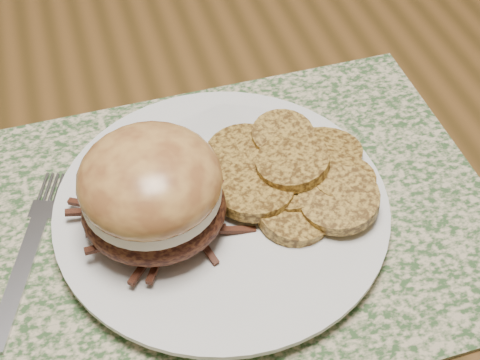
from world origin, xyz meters
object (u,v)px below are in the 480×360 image
(dining_table, at_px, (232,87))
(dinner_plate, at_px, (222,208))
(pork_sandwich, at_px, (152,192))
(fork, at_px, (28,253))

(dining_table, height_order, dinner_plate, dinner_plate)
(dining_table, bearing_deg, dinner_plate, -108.03)
(dining_table, distance_m, dinner_plate, 0.28)
(pork_sandwich, height_order, fork, pork_sandwich)
(dinner_plate, xyz_separation_m, pork_sandwich, (-0.06, -0.01, 0.05))
(dining_table, xyz_separation_m, fork, (-0.24, -0.24, 0.09))
(dining_table, distance_m, fork, 0.35)
(dinner_plate, height_order, pork_sandwich, pork_sandwich)
(pork_sandwich, distance_m, fork, 0.12)
(dinner_plate, relative_size, fork, 1.56)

